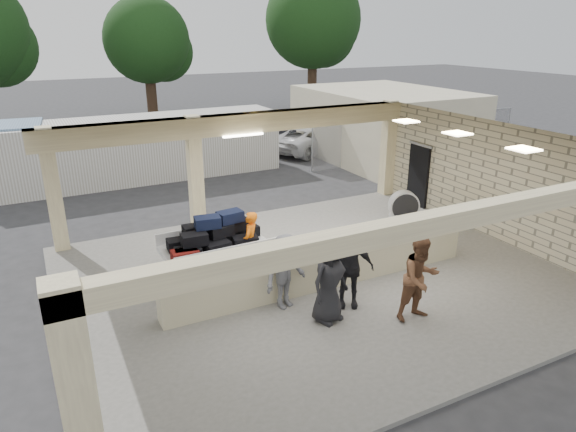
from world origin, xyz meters
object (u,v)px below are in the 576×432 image
passenger_b (349,267)px  passenger_c (286,272)px  drum_fan (404,206)px  baggage_counter (325,267)px  luggage_cart (215,242)px  baggage_handler (250,243)px  passenger_a (420,278)px  container_white (138,149)px  passenger_d (329,280)px  car_white_b (384,127)px  car_dark (281,133)px  car_white_a (312,139)px

passenger_b → passenger_c: size_ratio=1.08×
drum_fan → baggage_counter: bearing=-129.0°
luggage_cart → baggage_handler: size_ratio=1.67×
passenger_a → container_white: (-2.92, 14.01, 0.23)m
drum_fan → passenger_d: bearing=-121.5°
drum_fan → car_white_b: car_white_b is taller
baggage_counter → passenger_b: size_ratio=4.38×
drum_fan → passenger_d: size_ratio=0.56×
passenger_d → car_dark: 17.71m
drum_fan → passenger_b: 5.70m
passenger_a → drum_fan: bearing=55.5°
drum_fan → car_dark: 12.53m
luggage_cart → passenger_c: 2.46m
passenger_a → baggage_handler: bearing=123.7°
baggage_handler → passenger_c: 1.96m
baggage_handler → car_white_a: 14.09m
passenger_b → car_white_b: 19.45m
car_dark → container_white: size_ratio=0.36×
drum_fan → passenger_a: bearing=-104.5°
car_white_b → passenger_b: bearing=159.9°
drum_fan → baggage_handler: baggage_handler is taller
baggage_counter → passenger_c: passenger_c is taller
car_white_b → container_white: container_white is taller
drum_fan → passenger_d: 6.46m
baggage_counter → container_white: size_ratio=0.70×
passenger_d → car_white_b: 20.15m
passenger_c → car_dark: (7.44, 15.42, -0.26)m
baggage_counter → car_white_a: car_white_a is taller
passenger_a → passenger_b: size_ratio=1.01×
baggage_handler → car_white_b: size_ratio=0.39×
passenger_b → car_white_a: passenger_b is taller
passenger_d → car_dark: (6.87, 16.31, -0.34)m
drum_fan → passenger_c: size_ratio=0.61×
baggage_counter → baggage_handler: bearing=132.0°
car_dark → luggage_cart: bearing=179.7°
car_white_b → car_dark: 6.20m
luggage_cart → passenger_b: (2.07, -2.89, 0.09)m
drum_fan → luggage_cart: bearing=-152.8°
drum_fan → container_white: container_white is taller
container_white → passenger_d: bearing=-85.7°
luggage_cart → passenger_a: 5.09m
drum_fan → car_dark: (1.74, 12.41, 0.04)m
car_white_a → drum_fan: bearing=142.7°
passenger_c → passenger_b: bearing=-41.6°
baggage_counter → passenger_a: passenger_a is taller
passenger_b → passenger_c: passenger_b is taller
baggage_counter → container_white: 11.98m
luggage_cart → car_dark: bearing=56.2°
baggage_counter → passenger_b: (-0.04, -1.06, 0.45)m
drum_fan → car_white_a: bearing=97.6°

